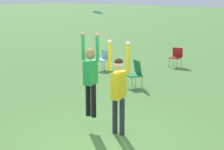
# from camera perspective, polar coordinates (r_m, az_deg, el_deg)

# --- Properties ---
(ground_plane) EXTENTS (120.00, 120.00, 0.00)m
(ground_plane) POSITION_cam_1_polar(r_m,az_deg,el_deg) (8.41, -1.14, -9.82)
(ground_plane) COLOR #4C7A38
(person_jumping) EXTENTS (0.52, 0.39, 1.98)m
(person_jumping) POSITION_cam_1_polar(r_m,az_deg,el_deg) (8.63, -3.29, 0.23)
(person_jumping) COLOR black
(person_jumping) RESTS_ON ground_plane
(person_defending) EXTENTS (0.59, 0.46, 2.16)m
(person_defending) POSITION_cam_1_polar(r_m,az_deg,el_deg) (8.37, 1.01, -1.62)
(person_defending) COLOR #2D2D38
(person_defending) RESTS_ON ground_plane
(frisbee) EXTENTS (0.23, 0.22, 0.08)m
(frisbee) POSITION_cam_1_polar(r_m,az_deg,el_deg) (8.30, -2.22, 9.50)
(frisbee) COLOR #2D9EDB
(camping_chair_0) EXTENTS (0.49, 0.53, 0.80)m
(camping_chair_0) POSITION_cam_1_polar(r_m,az_deg,el_deg) (16.31, 9.78, 2.96)
(camping_chair_0) COLOR gray
(camping_chair_0) RESTS_ON ground_plane
(camping_chair_2) EXTENTS (0.54, 0.57, 0.80)m
(camping_chair_2) POSITION_cam_1_polar(r_m,az_deg,el_deg) (15.50, -1.16, 2.65)
(camping_chair_2) COLOR gray
(camping_chair_2) RESTS_ON ground_plane
(camping_chair_4) EXTENTS (0.67, 0.74, 0.90)m
(camping_chair_4) POSITION_cam_1_polar(r_m,az_deg,el_deg) (12.78, 3.61, 0.54)
(camping_chair_4) COLOR gray
(camping_chair_4) RESTS_ON ground_plane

